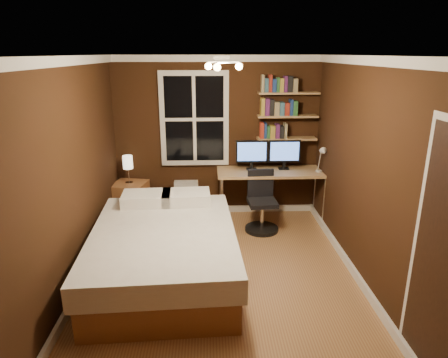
{
  "coord_description": "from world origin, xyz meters",
  "views": [
    {
      "loc": [
        -0.13,
        -4.09,
        2.53
      ],
      "look_at": [
        0.04,
        0.45,
        1.09
      ],
      "focal_mm": 32.0,
      "sensor_mm": 36.0,
      "label": 1
    }
  ],
  "objects_px": {
    "bed": "(164,251)",
    "office_chair": "(262,209)",
    "desk_lamp": "(321,159)",
    "desk": "(272,174)",
    "bedside_lamp": "(128,170)",
    "radiator": "(187,198)",
    "nightstand": "(131,201)",
    "monitor_left": "(252,155)",
    "monitor_right": "(284,155)"
  },
  "relations": [
    {
      "from": "bed",
      "to": "office_chair",
      "type": "relative_size",
      "value": 2.59
    },
    {
      "from": "desk_lamp",
      "to": "desk",
      "type": "bearing_deg",
      "value": 166.76
    },
    {
      "from": "bed",
      "to": "bedside_lamp",
      "type": "height_order",
      "value": "bedside_lamp"
    },
    {
      "from": "bedside_lamp",
      "to": "desk",
      "type": "bearing_deg",
      "value": -1.19
    },
    {
      "from": "radiator",
      "to": "desk_lamp",
      "type": "bearing_deg",
      "value": -10.92
    },
    {
      "from": "nightstand",
      "to": "desk",
      "type": "xyz_separation_m",
      "value": [
        2.2,
        -0.05,
        0.43
      ]
    },
    {
      "from": "bedside_lamp",
      "to": "radiator",
      "type": "relative_size",
      "value": 0.77
    },
    {
      "from": "radiator",
      "to": "desk",
      "type": "bearing_deg",
      "value": -9.67
    },
    {
      "from": "desk",
      "to": "monitor_left",
      "type": "xyz_separation_m",
      "value": [
        -0.3,
        0.08,
        0.29
      ]
    },
    {
      "from": "radiator",
      "to": "office_chair",
      "type": "relative_size",
      "value": 0.63
    },
    {
      "from": "monitor_right",
      "to": "office_chair",
      "type": "relative_size",
      "value": 0.55
    },
    {
      "from": "desk",
      "to": "bed",
      "type": "bearing_deg",
      "value": -131.78
    },
    {
      "from": "bedside_lamp",
      "to": "monitor_left",
      "type": "height_order",
      "value": "monitor_left"
    },
    {
      "from": "radiator",
      "to": "nightstand",
      "type": "bearing_deg",
      "value": -168.15
    },
    {
      "from": "bed",
      "to": "desk",
      "type": "distance_m",
      "value": 2.28
    },
    {
      "from": "nightstand",
      "to": "monitor_right",
      "type": "distance_m",
      "value": 2.51
    },
    {
      "from": "bed",
      "to": "radiator",
      "type": "bearing_deg",
      "value": 82.24
    },
    {
      "from": "bed",
      "to": "desk_lamp",
      "type": "xyz_separation_m",
      "value": [
        2.2,
        1.51,
        0.69
      ]
    },
    {
      "from": "desk",
      "to": "monitor_left",
      "type": "relative_size",
      "value": 3.39
    },
    {
      "from": "nightstand",
      "to": "desk_lamp",
      "type": "height_order",
      "value": "desk_lamp"
    },
    {
      "from": "monitor_left",
      "to": "radiator",
      "type": "bearing_deg",
      "value": 172.05
    },
    {
      "from": "radiator",
      "to": "bed",
      "type": "bearing_deg",
      "value": -94.8
    },
    {
      "from": "nightstand",
      "to": "radiator",
      "type": "xyz_separation_m",
      "value": [
        0.87,
        0.18,
        -0.02
      ]
    },
    {
      "from": "nightstand",
      "to": "monitor_right",
      "type": "height_order",
      "value": "monitor_right"
    },
    {
      "from": "nightstand",
      "to": "monitor_left",
      "type": "xyz_separation_m",
      "value": [
        1.9,
        0.04,
        0.72
      ]
    },
    {
      "from": "nightstand",
      "to": "radiator",
      "type": "relative_size",
      "value": 1.07
    },
    {
      "from": "bed",
      "to": "nightstand",
      "type": "distance_m",
      "value": 1.86
    },
    {
      "from": "bed",
      "to": "desk",
      "type": "bearing_deg",
      "value": 45.26
    },
    {
      "from": "bed",
      "to": "monitor_right",
      "type": "bearing_deg",
      "value": 43.04
    },
    {
      "from": "monitor_right",
      "to": "office_chair",
      "type": "distance_m",
      "value": 0.94
    },
    {
      "from": "nightstand",
      "to": "radiator",
      "type": "bearing_deg",
      "value": 23.39
    },
    {
      "from": "bedside_lamp",
      "to": "office_chair",
      "type": "bearing_deg",
      "value": -12.75
    },
    {
      "from": "bedside_lamp",
      "to": "nightstand",
      "type": "bearing_deg",
      "value": 0.0
    },
    {
      "from": "monitor_right",
      "to": "desk_lamp",
      "type": "distance_m",
      "value": 0.57
    },
    {
      "from": "monitor_right",
      "to": "desk_lamp",
      "type": "xyz_separation_m",
      "value": [
        0.51,
        -0.25,
        -0.01
      ]
    },
    {
      "from": "radiator",
      "to": "office_chair",
      "type": "xyz_separation_m",
      "value": [
        1.14,
        -0.64,
        0.05
      ]
    },
    {
      "from": "desk_lamp",
      "to": "office_chair",
      "type": "xyz_separation_m",
      "value": [
        -0.9,
        -0.24,
        -0.69
      ]
    },
    {
      "from": "monitor_right",
      "to": "desk_lamp",
      "type": "bearing_deg",
      "value": -26.29
    },
    {
      "from": "desk",
      "to": "desk_lamp",
      "type": "relative_size",
      "value": 3.8
    },
    {
      "from": "desk_lamp",
      "to": "monitor_right",
      "type": "bearing_deg",
      "value": 153.71
    },
    {
      "from": "nightstand",
      "to": "desk_lamp",
      "type": "xyz_separation_m",
      "value": [
        2.91,
        -0.21,
        0.71
      ]
    },
    {
      "from": "nightstand",
      "to": "bed",
      "type": "bearing_deg",
      "value": -56.14
    },
    {
      "from": "bedside_lamp",
      "to": "office_chair",
      "type": "relative_size",
      "value": 0.48
    },
    {
      "from": "desk_lamp",
      "to": "office_chair",
      "type": "distance_m",
      "value": 1.16
    },
    {
      "from": "radiator",
      "to": "monitor_right",
      "type": "distance_m",
      "value": 1.71
    },
    {
      "from": "monitor_left",
      "to": "desk_lamp",
      "type": "height_order",
      "value": "monitor_left"
    },
    {
      "from": "desk",
      "to": "radiator",
      "type": "bearing_deg",
      "value": 170.33
    },
    {
      "from": "nightstand",
      "to": "bedside_lamp",
      "type": "bearing_deg",
      "value": 0.0
    },
    {
      "from": "desk",
      "to": "desk_lamp",
      "type": "distance_m",
      "value": 0.78
    },
    {
      "from": "office_chair",
      "to": "desk",
      "type": "bearing_deg",
      "value": 60.3
    }
  ]
}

